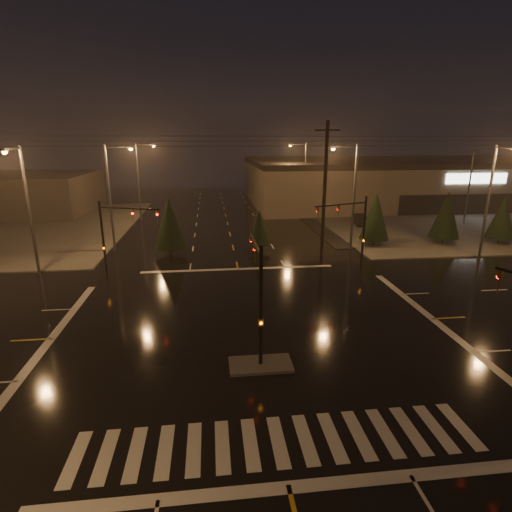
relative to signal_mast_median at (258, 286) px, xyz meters
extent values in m
plane|color=black|center=(0.00, 3.07, -3.75)|extent=(140.00, 140.00, 0.00)
cube|color=#45433E|center=(30.00, 33.07, -3.69)|extent=(36.00, 36.00, 0.12)
cube|color=#45433E|center=(0.00, -0.93, -3.68)|extent=(3.00, 1.60, 0.15)
cube|color=beige|center=(0.00, -5.93, -3.75)|extent=(15.00, 2.60, 0.01)
cube|color=beige|center=(0.00, -7.93, -3.75)|extent=(16.00, 0.50, 0.01)
cube|color=beige|center=(0.00, 14.07, -3.75)|extent=(16.00, 0.50, 0.01)
cube|color=black|center=(35.00, 31.07, -3.71)|extent=(50.00, 24.00, 0.08)
cube|color=#665D49|center=(35.00, 49.07, -0.25)|extent=(60.00, 28.00, 7.00)
cube|color=black|center=(35.00, 49.07, 3.05)|extent=(60.20, 28.20, 0.80)
cube|color=white|center=(35.00, 34.97, 1.45)|extent=(9.00, 0.20, 1.40)
cube|color=black|center=(35.00, 35.02, -2.15)|extent=(22.00, 0.15, 2.80)
cylinder|color=black|center=(0.00, -0.93, -0.75)|extent=(0.18, 0.18, 6.00)
cylinder|color=black|center=(0.00, 1.32, 1.75)|extent=(0.12, 4.50, 0.12)
imported|color=#594707|center=(0.00, 3.35, 1.70)|extent=(0.16, 0.20, 1.00)
cube|color=#594707|center=(0.00, -0.93, -1.45)|extent=(0.25, 0.18, 0.35)
cylinder|color=black|center=(10.50, 13.57, -0.75)|extent=(0.18, 0.18, 6.00)
cylinder|color=black|center=(8.15, 12.72, 1.75)|extent=(4.74, 1.82, 0.12)
imported|color=#594707|center=(6.04, 11.95, 1.70)|extent=(0.24, 0.22, 1.00)
cube|color=#594707|center=(10.50, 13.57, -1.45)|extent=(0.25, 0.18, 0.35)
cylinder|color=black|center=(-10.50, 13.57, -0.75)|extent=(0.18, 0.18, 6.00)
cylinder|color=black|center=(-8.15, 12.72, 1.75)|extent=(4.74, 1.82, 0.12)
imported|color=#594707|center=(-6.04, 11.95, 1.70)|extent=(0.24, 0.22, 1.00)
cube|color=#594707|center=(-10.50, 13.57, -1.45)|extent=(0.25, 0.18, 0.35)
imported|color=#594707|center=(9.20, -3.86, 1.70)|extent=(0.22, 0.24, 1.00)
cylinder|color=#38383A|center=(-11.50, 21.07, 1.25)|extent=(0.24, 0.24, 10.00)
cylinder|color=#38383A|center=(-10.30, 21.07, 6.05)|extent=(2.40, 0.14, 0.14)
cube|color=#38383A|center=(-9.20, 21.07, 6.00)|extent=(0.70, 0.30, 0.18)
sphere|color=orange|center=(-9.20, 21.07, 5.87)|extent=(0.32, 0.32, 0.32)
cylinder|color=#38383A|center=(-11.50, 37.07, 1.25)|extent=(0.24, 0.24, 10.00)
cylinder|color=#38383A|center=(-10.30, 37.07, 6.05)|extent=(2.40, 0.14, 0.14)
cube|color=#38383A|center=(-9.20, 37.07, 6.00)|extent=(0.70, 0.30, 0.18)
sphere|color=orange|center=(-9.20, 37.07, 5.87)|extent=(0.32, 0.32, 0.32)
cylinder|color=#38383A|center=(11.50, 19.07, 1.25)|extent=(0.24, 0.24, 10.00)
cylinder|color=#38383A|center=(10.30, 19.07, 6.05)|extent=(2.40, 0.14, 0.14)
cube|color=#38383A|center=(9.20, 19.07, 6.00)|extent=(0.70, 0.30, 0.18)
sphere|color=orange|center=(9.20, 19.07, 5.87)|extent=(0.32, 0.32, 0.32)
cylinder|color=#38383A|center=(11.50, 39.07, 1.25)|extent=(0.24, 0.24, 10.00)
cylinder|color=#38383A|center=(10.30, 39.07, 6.05)|extent=(2.40, 0.14, 0.14)
cube|color=#38383A|center=(9.20, 39.07, 6.00)|extent=(0.70, 0.30, 0.18)
sphere|color=orange|center=(9.20, 39.07, 5.87)|extent=(0.32, 0.32, 0.32)
cylinder|color=#38383A|center=(-16.00, 14.57, 1.25)|extent=(0.24, 0.24, 10.00)
cylinder|color=#38383A|center=(-16.00, 13.37, 6.05)|extent=(0.14, 2.40, 0.14)
cube|color=#38383A|center=(-16.00, 12.27, 6.00)|extent=(0.30, 0.70, 0.18)
sphere|color=orange|center=(-16.00, 12.27, 5.87)|extent=(0.32, 0.32, 0.32)
cylinder|color=#38383A|center=(22.00, 14.57, 1.25)|extent=(0.24, 0.24, 10.00)
cylinder|color=#38383A|center=(22.00, 13.37, 6.05)|extent=(0.14, 2.40, 0.14)
cylinder|color=black|center=(8.00, 17.07, 2.25)|extent=(0.32, 0.32, 12.00)
cube|color=black|center=(8.00, 17.07, 7.45)|extent=(2.20, 0.12, 0.12)
cylinder|color=black|center=(14.32, 20.28, -3.40)|extent=(0.18, 0.18, 0.70)
cone|color=black|center=(14.32, 20.28, -0.74)|extent=(2.96, 2.96, 4.63)
cylinder|color=black|center=(21.79, 20.12, -3.40)|extent=(0.18, 0.18, 0.70)
cone|color=black|center=(21.79, 20.12, -0.70)|extent=(3.01, 3.01, 4.71)
cylinder|color=black|center=(27.43, 19.34, -3.40)|extent=(0.18, 0.18, 0.70)
cone|color=black|center=(27.43, 19.34, -0.90)|extent=(2.75, 2.75, 4.30)
cylinder|color=black|center=(-5.91, 18.98, -3.40)|extent=(0.18, 0.18, 0.70)
cone|color=black|center=(-5.91, 18.98, -0.71)|extent=(3.00, 3.00, 4.68)
cylinder|color=black|center=(2.49, 19.45, -3.40)|extent=(0.18, 0.18, 0.70)
cone|color=black|center=(2.49, 19.45, -1.39)|extent=(2.12, 2.12, 3.31)
imported|color=black|center=(16.64, 30.03, -2.99)|extent=(2.30, 4.66, 1.53)
camera|label=1|loc=(-2.16, -17.65, 6.68)|focal=28.00mm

